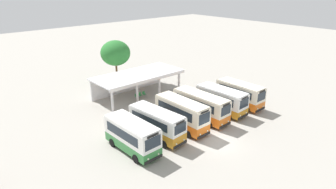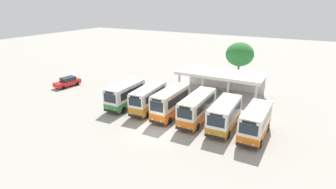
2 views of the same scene
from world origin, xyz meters
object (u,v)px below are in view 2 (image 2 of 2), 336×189
Objects in this scene: waiting_chair_end_by_column at (210,90)px; waiting_chair_second_from_end at (215,91)px; city_bus_fourth_amber at (197,107)px; waiting_chair_middle_seat at (219,92)px; city_bus_middle_cream at (171,102)px; city_bus_second_in_row at (148,98)px; parked_car_flank at (68,82)px; city_bus_nearest_orange at (125,94)px; city_bus_far_end_green at (255,122)px; city_bus_fifth_blue at (224,114)px.

waiting_chair_second_from_end is (0.68, 0.11, 0.00)m from waiting_chair_end_by_column.
waiting_chair_middle_seat is (-0.77, 10.58, -1.31)m from city_bus_fourth_amber.
city_bus_middle_cream is at bearing -100.74° from waiting_chair_second_from_end.
city_bus_second_in_row is at bearing 179.84° from city_bus_fourth_amber.
city_bus_middle_cream is 11.16m from waiting_chair_second_from_end.
waiting_chair_end_by_column is at bearing 82.67° from city_bus_middle_cream.
parked_car_flank is 5.36× the size of waiting_chair_second_from_end.
waiting_chair_middle_seat is at bearing 94.17° from city_bus_fourth_amber.
waiting_chair_end_by_column is (4.89, 10.52, -1.26)m from city_bus_second_in_row.
city_bus_nearest_orange is 3.53m from city_bus_second_in_row.
city_bus_far_end_green reaches higher than city_bus_nearest_orange.
city_bus_nearest_orange reaches higher than city_bus_second_in_row.
city_bus_fifth_blue is (10.53, -0.41, -0.00)m from city_bus_second_in_row.
parked_car_flank is (-17.89, 2.31, -0.96)m from city_bus_second_in_row.
city_bus_fourth_amber is 8.93× the size of waiting_chair_second_from_end.
city_bus_nearest_orange is at bearing -127.65° from waiting_chair_end_by_column.
city_bus_second_in_row is at bearing 176.82° from city_bus_far_end_green.
city_bus_middle_cream is 8.19× the size of waiting_chair_middle_seat.
city_bus_middle_cream is (3.51, -0.25, 0.15)m from city_bus_second_in_row.
city_bus_middle_cream is at bearing -4.01° from city_bus_second_in_row.
city_bus_middle_cream is at bearing 1.08° from city_bus_nearest_orange.
city_bus_fourth_amber is at bearing -85.83° from waiting_chair_middle_seat.
city_bus_second_in_row is 10.54m from city_bus_fifth_blue.
city_bus_nearest_orange is at bearing -178.92° from city_bus_middle_cream.
city_bus_fourth_amber is 7.06m from city_bus_far_end_green.
city_bus_second_in_row is at bearing -120.61° from waiting_chair_middle_seat.
waiting_chair_end_by_column is at bearing 52.35° from city_bus_nearest_orange.
city_bus_middle_cream is at bearing -97.33° from waiting_chair_end_by_column.
city_bus_middle_cream is 1.01× the size of city_bus_fifth_blue.
waiting_chair_end_by_column is at bearing -177.88° from waiting_chair_middle_seat.
city_bus_fourth_amber is 1.14× the size of city_bus_far_end_green.
city_bus_second_in_row is 18.06m from parked_car_flank.
city_bus_nearest_orange is at bearing -129.54° from waiting_chair_second_from_end.
parked_car_flank reaches higher than waiting_chair_end_by_column.
city_bus_fifth_blue is 1.51× the size of parked_car_flank.
city_bus_far_end_green is 1.46× the size of parked_car_flank.
city_bus_second_in_row is 1.00× the size of city_bus_middle_cream.
waiting_chair_middle_seat is (9.76, 10.94, -1.28)m from city_bus_nearest_orange.
city_bus_nearest_orange is 14.33m from waiting_chair_second_from_end.
city_bus_middle_cream is 0.92× the size of city_bus_fourth_amber.
city_bus_nearest_orange is 7.02m from city_bus_middle_cream.
waiting_chair_middle_seat is (6.25, 10.57, -1.26)m from city_bus_second_in_row.
waiting_chair_end_by_column is (-9.15, 11.29, -1.28)m from city_bus_far_end_green.
waiting_chair_end_by_column is at bearing 65.04° from city_bus_second_in_row.
city_bus_fourth_amber reaches higher than waiting_chair_end_by_column.
city_bus_far_end_green is at bearing -53.40° from waiting_chair_second_from_end.
city_bus_middle_cream reaches higher than city_bus_fifth_blue.
city_bus_second_in_row reaches higher than city_bus_fifth_blue.
parked_car_flank reaches higher than waiting_chair_middle_seat.
city_bus_second_in_row is 3.52m from city_bus_middle_cream.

